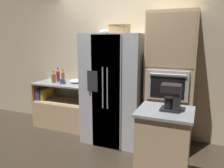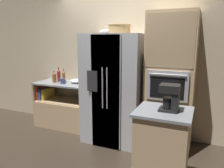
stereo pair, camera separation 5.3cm
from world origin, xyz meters
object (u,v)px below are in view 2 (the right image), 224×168
at_px(wicker_basket, 119,28).
at_px(bottle_short, 59,75).
at_px(mug, 63,81).
at_px(fruit_bowl, 107,32).
at_px(refrigerator, 115,88).
at_px(bottle_tall, 64,76).
at_px(bottle_wide, 54,77).
at_px(coffee_maker, 171,97).
at_px(wall_oven, 171,82).
at_px(mixing_bowl, 76,81).

xyz_separation_m(wicker_basket, bottle_short, (-1.42, 0.28, -0.88)).
bearing_deg(mug, fruit_bowl, 0.17).
relative_size(refrigerator, bottle_tall, 6.89).
bearing_deg(bottle_wide, mug, -10.54).
xyz_separation_m(mug, coffee_maker, (2.17, -1.05, 0.19)).
distance_m(refrigerator, wall_oven, 0.92).
relative_size(wicker_basket, bottle_tall, 1.41).
relative_size(wall_oven, bottle_short, 7.61).
bearing_deg(mixing_bowl, wall_oven, -4.20).
xyz_separation_m(bottle_short, coffee_maker, (2.40, -1.24, 0.11)).
xyz_separation_m(refrigerator, bottle_tall, (-1.18, 0.19, 0.10)).
distance_m(refrigerator, coffee_maker, 1.48).
xyz_separation_m(bottle_short, bottle_wide, (-0.00, -0.14, -0.02)).
distance_m(wall_oven, coffee_maker, 1.10).
distance_m(bottle_tall, bottle_wide, 0.18).
height_order(wall_oven, fruit_bowl, wall_oven).
bearing_deg(mug, wall_oven, 0.87).
relative_size(fruit_bowl, mug, 2.00).
xyz_separation_m(wicker_basket, mixing_bowl, (-0.99, 0.26, -0.96)).
bearing_deg(wall_oven, coffee_maker, -81.17).
bearing_deg(wall_oven, bottle_wide, 179.70).
xyz_separation_m(bottle_tall, bottle_short, (-0.15, 0.04, 0.01)).
bearing_deg(wall_oven, refrigerator, -174.63).
bearing_deg(refrigerator, fruit_bowl, 161.41).
relative_size(bottle_short, coffee_maker, 0.96).
bearing_deg(bottle_tall, mixing_bowl, 4.77).
distance_m(wicker_basket, bottle_wide, 1.68).
height_order(wall_oven, bottle_wide, wall_oven).
bearing_deg(mixing_bowl, bottle_short, 177.51).
height_order(bottle_tall, bottle_short, bottle_short).
xyz_separation_m(bottle_tall, bottle_wide, (-0.15, -0.10, -0.01)).
height_order(wicker_basket, bottle_wide, wicker_basket).
bearing_deg(bottle_tall, wicker_basket, -10.52).
xyz_separation_m(wall_oven, bottle_short, (-2.23, 0.15, -0.06)).
height_order(bottle_tall, bottle_wide, bottle_tall).
height_order(refrigerator, wicker_basket, wicker_basket).
relative_size(bottle_wide, mixing_bowl, 0.94).
bearing_deg(bottle_short, bottle_wide, -91.48).
bearing_deg(refrigerator, wall_oven, 5.37).
bearing_deg(wall_oven, bottle_tall, 176.99).
bearing_deg(refrigerator, mixing_bowl, 166.56).
bearing_deg(mixing_bowl, refrigerator, -13.44).
bearing_deg(mixing_bowl, wicker_basket, -14.61).
bearing_deg(bottle_short, refrigerator, -10.03).
height_order(bottle_wide, mixing_bowl, bottle_wide).
relative_size(wall_oven, bottle_wide, 9.36).
bearing_deg(mug, bottle_tall, 118.74).
height_order(wall_oven, mug, wall_oven).
xyz_separation_m(refrigerator, mixing_bowl, (-0.91, 0.22, 0.02)).
distance_m(bottle_wide, mug, 0.24).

